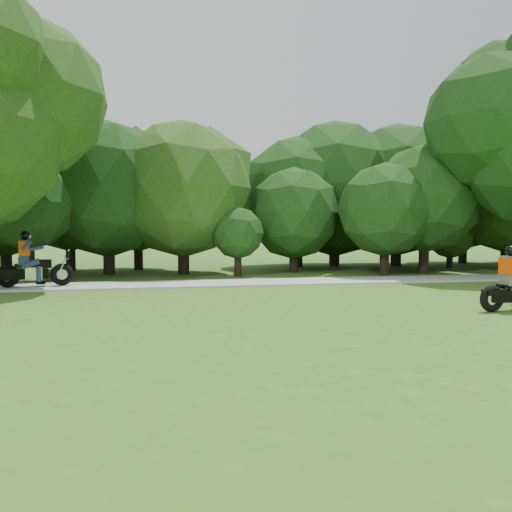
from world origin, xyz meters
name	(u,v)px	position (x,y,z in m)	size (l,w,h in m)	color
ground	(379,321)	(0.00, 0.00, 0.00)	(100.00, 100.00, 0.00)	#355A19
walkway	(285,282)	(0.00, 8.00, 0.03)	(60.00, 2.20, 0.06)	#A5A5A0
tree_line	(277,195)	(1.27, 14.41, 3.70)	(39.07, 11.96, 7.85)	black
touring_motorcycle	(30,266)	(-8.88, 7.89, 0.74)	(2.46, 0.99, 1.88)	black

